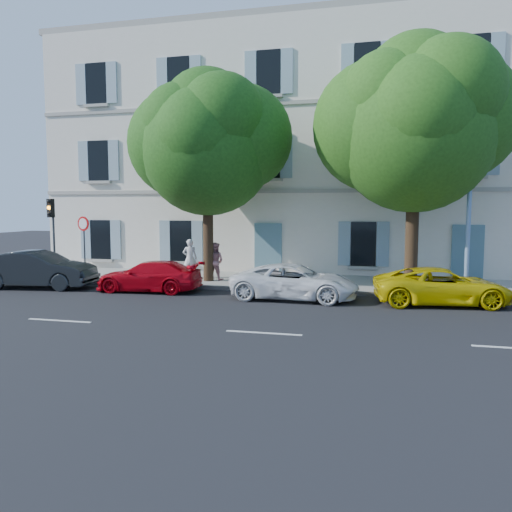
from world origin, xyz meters
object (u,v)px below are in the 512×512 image
(street_lamp, at_px, (472,163))
(tree_right, at_px, (415,133))
(road_sign, at_px, (84,234))
(pedestrian_a, at_px, (190,259))
(car_dark_sedan, at_px, (38,269))
(car_red_coupe, at_px, (149,276))
(car_yellow_supercar, at_px, (442,286))
(pedestrian_b, at_px, (215,261))
(car_white_coupe, at_px, (295,282))
(tree_left, at_px, (207,150))
(traffic_light, at_px, (52,221))

(street_lamp, bearing_deg, tree_right, 166.72)
(tree_right, bearing_deg, road_sign, -178.07)
(street_lamp, xyz_separation_m, pedestrian_a, (-11.11, 1.27, -3.77))
(car_dark_sedan, distance_m, tree_right, 15.58)
(road_sign, height_order, street_lamp, street_lamp)
(car_red_coupe, relative_size, road_sign, 1.51)
(car_yellow_supercar, height_order, pedestrian_b, pedestrian_b)
(road_sign, bearing_deg, car_dark_sedan, -117.59)
(car_red_coupe, height_order, tree_right, tree_right)
(road_sign, bearing_deg, car_red_coupe, -22.04)
(car_white_coupe, xyz_separation_m, pedestrian_b, (-3.90, 2.85, 0.33))
(car_yellow_supercar, xyz_separation_m, road_sign, (-14.43, 1.64, 1.48))
(tree_left, relative_size, street_lamp, 1.04)
(car_dark_sedan, bearing_deg, road_sign, -34.96)
(car_white_coupe, bearing_deg, street_lamp, -71.37)
(car_dark_sedan, height_order, traffic_light, traffic_light)
(pedestrian_b, bearing_deg, car_yellow_supercar, 171.83)
(car_white_coupe, xyz_separation_m, tree_right, (4.06, 2.28, 5.34))
(tree_left, xyz_separation_m, street_lamp, (10.09, -0.77, -0.84))
(car_red_coupe, xyz_separation_m, street_lamp, (11.71, 1.53, 4.19))
(car_red_coupe, bearing_deg, pedestrian_b, 141.70)
(road_sign, bearing_deg, car_yellow_supercar, -6.48)
(car_red_coupe, height_order, tree_left, tree_left)
(pedestrian_b, bearing_deg, car_white_coupe, 152.40)
(car_dark_sedan, distance_m, road_sign, 2.46)
(car_white_coupe, bearing_deg, car_yellow_supercar, -86.23)
(car_yellow_supercar, height_order, tree_right, tree_right)
(road_sign, bearing_deg, traffic_light, 174.66)
(car_white_coupe, height_order, street_lamp, street_lamp)
(car_red_coupe, height_order, car_yellow_supercar, car_yellow_supercar)
(car_red_coupe, xyz_separation_m, pedestrian_b, (1.83, 2.55, 0.36))
(car_red_coupe, distance_m, pedestrian_b, 3.16)
(tree_right, bearing_deg, tree_left, 177.75)
(car_white_coupe, bearing_deg, tree_right, -59.07)
(traffic_light, bearing_deg, car_red_coupe, -17.19)
(car_white_coupe, distance_m, pedestrian_a, 6.01)
(car_dark_sedan, distance_m, pedestrian_b, 7.14)
(car_red_coupe, relative_size, traffic_light, 1.18)
(street_lamp, distance_m, pedestrian_b, 10.64)
(car_red_coupe, relative_size, car_white_coupe, 0.91)
(car_dark_sedan, height_order, pedestrian_b, pedestrian_b)
(traffic_light, distance_m, street_lamp, 17.26)
(traffic_light, relative_size, street_lamp, 0.42)
(tree_right, height_order, road_sign, tree_right)
(car_yellow_supercar, relative_size, pedestrian_a, 2.58)
(traffic_light, bearing_deg, car_yellow_supercar, -6.37)
(car_yellow_supercar, distance_m, street_lamp, 4.59)
(pedestrian_b, bearing_deg, tree_left, 58.54)
(car_white_coupe, height_order, pedestrian_b, pedestrian_b)
(car_red_coupe, relative_size, tree_right, 0.45)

